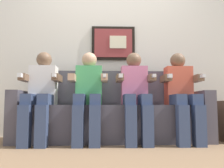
{
  "coord_description": "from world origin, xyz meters",
  "views": [
    {
      "loc": [
        -0.1,
        -2.68,
        0.45
      ],
      "look_at": [
        0.0,
        0.15,
        0.7
      ],
      "focal_mm": 38.06,
      "sensor_mm": 36.0,
      "label": 1
    }
  ],
  "objects_px": {
    "person_leftmost": "(41,92)",
    "person_rightmost": "(182,92)",
    "person_left_center": "(88,92)",
    "person_right_center": "(135,92)",
    "couch": "(111,116)"
  },
  "relations": [
    {
      "from": "person_leftmost",
      "to": "person_rightmost",
      "type": "relative_size",
      "value": 1.0
    },
    {
      "from": "person_rightmost",
      "to": "person_left_center",
      "type": "bearing_deg",
      "value": 179.98
    },
    {
      "from": "person_right_center",
      "to": "person_left_center",
      "type": "bearing_deg",
      "value": 179.95
    },
    {
      "from": "couch",
      "to": "person_leftmost",
      "type": "height_order",
      "value": "person_leftmost"
    },
    {
      "from": "person_right_center",
      "to": "person_rightmost",
      "type": "height_order",
      "value": "same"
    },
    {
      "from": "person_left_center",
      "to": "person_rightmost",
      "type": "distance_m",
      "value": 1.13
    },
    {
      "from": "couch",
      "to": "person_right_center",
      "type": "height_order",
      "value": "person_right_center"
    },
    {
      "from": "person_right_center",
      "to": "person_rightmost",
      "type": "distance_m",
      "value": 0.56
    },
    {
      "from": "couch",
      "to": "person_right_center",
      "type": "distance_m",
      "value": 0.44
    },
    {
      "from": "person_right_center",
      "to": "person_rightmost",
      "type": "relative_size",
      "value": 1.0
    },
    {
      "from": "person_rightmost",
      "to": "person_leftmost",
      "type": "bearing_deg",
      "value": 180.0
    },
    {
      "from": "couch",
      "to": "person_leftmost",
      "type": "relative_size",
      "value": 2.17
    },
    {
      "from": "person_rightmost",
      "to": "couch",
      "type": "bearing_deg",
      "value": 168.73
    },
    {
      "from": "person_leftmost",
      "to": "person_left_center",
      "type": "distance_m",
      "value": 0.57
    },
    {
      "from": "person_leftmost",
      "to": "person_rightmost",
      "type": "distance_m",
      "value": 1.69
    }
  ]
}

